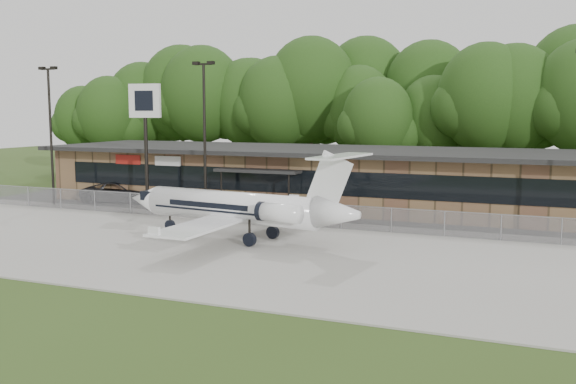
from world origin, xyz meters
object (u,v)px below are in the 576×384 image
at_px(terminal, 314,176).
at_px(business_jet, 240,209).
at_px(pole_sign, 145,114).
at_px(suv, 120,192).

distance_m(terminal, business_jet, 14.24).
bearing_deg(terminal, pole_sign, -144.05).
height_order(business_jet, pole_sign, pole_sign).
xyz_separation_m(terminal, pole_sign, (-9.85, -7.14, 4.61)).
bearing_deg(terminal, business_jet, -86.00).
distance_m(suv, pole_sign, 7.79).
distance_m(business_jet, suv, 17.97).
xyz_separation_m(terminal, suv, (-14.13, -4.56, -1.36)).
height_order(terminal, business_jet, business_jet).
distance_m(business_jet, pole_sign, 13.87).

